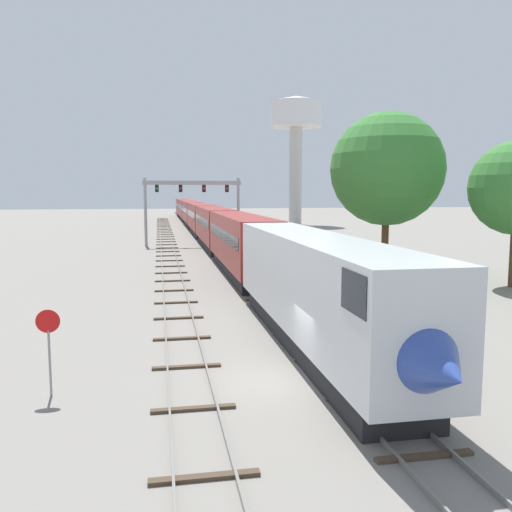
% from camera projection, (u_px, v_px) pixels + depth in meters
% --- Properties ---
extents(ground_plane, '(400.00, 400.00, 0.00)m').
position_uv_depth(ground_plane, '(289.00, 380.00, 18.83)').
color(ground_plane, gray).
extents(track_main, '(2.60, 200.00, 0.16)m').
position_uv_depth(track_main, '(204.00, 237.00, 77.79)').
color(track_main, slate).
rests_on(track_main, ground).
extents(track_near, '(2.60, 160.00, 0.16)m').
position_uv_depth(track_near, '(168.00, 253.00, 57.27)').
color(track_near, slate).
rests_on(track_near, ground).
extents(passenger_train, '(3.04, 144.70, 4.80)m').
position_uv_depth(passenger_train, '(200.00, 218.00, 83.43)').
color(passenger_train, silver).
rests_on(passenger_train, ground).
extents(signal_gantry, '(12.10, 0.49, 8.37)m').
position_uv_depth(signal_gantry, '(192.00, 196.00, 65.91)').
color(signal_gantry, '#999BA0').
rests_on(signal_gantry, ground).
extents(water_tower, '(10.53, 10.53, 25.89)m').
position_uv_depth(water_tower, '(296.00, 122.00, 107.89)').
color(water_tower, beige).
rests_on(water_tower, ground).
extents(stop_sign, '(0.76, 0.08, 2.88)m').
position_uv_depth(stop_sign, '(49.00, 340.00, 17.18)').
color(stop_sign, gray).
rests_on(stop_sign, ground).
extents(trackside_tree_mid, '(8.84, 8.84, 12.84)m').
position_uv_depth(trackside_tree_mid, '(387.00, 169.00, 41.58)').
color(trackside_tree_mid, brown).
rests_on(trackside_tree_mid, ground).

